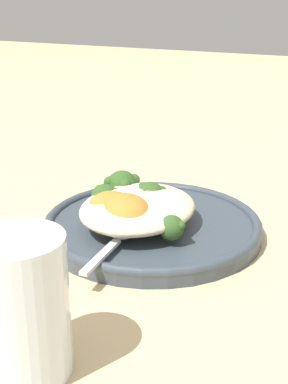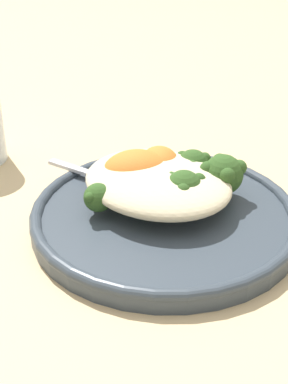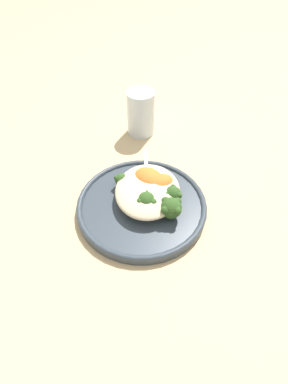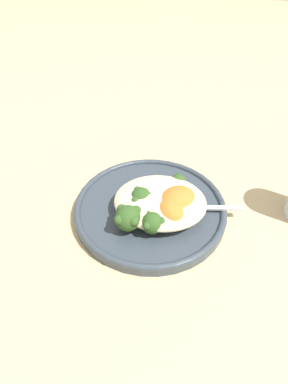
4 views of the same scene
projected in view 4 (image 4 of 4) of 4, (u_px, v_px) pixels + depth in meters
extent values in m
plane|color=#D6B784|center=(159.00, 217.00, 0.53)|extent=(4.00, 4.00, 0.00)
cylinder|color=#38424C|center=(150.00, 209.00, 0.53)|extent=(0.27, 0.27, 0.02)
torus|color=#38424C|center=(150.00, 206.00, 0.53)|extent=(0.27, 0.27, 0.01)
ellipsoid|color=beige|center=(158.00, 203.00, 0.50)|extent=(0.16, 0.13, 0.03)
ellipsoid|color=#ADC675|center=(170.00, 202.00, 0.51)|extent=(0.04, 0.10, 0.02)
sphere|color=#335623|center=(178.00, 182.00, 0.54)|extent=(0.03, 0.03, 0.03)
sphere|color=#335623|center=(178.00, 184.00, 0.53)|extent=(0.01, 0.01, 0.01)
sphere|color=#335623|center=(179.00, 176.00, 0.55)|extent=(0.01, 0.01, 0.01)
ellipsoid|color=#ADC675|center=(164.00, 204.00, 0.51)|extent=(0.05, 0.07, 0.02)
sphere|color=#335623|center=(156.00, 188.00, 0.53)|extent=(0.03, 0.03, 0.03)
sphere|color=#335623|center=(155.00, 190.00, 0.52)|extent=(0.01, 0.01, 0.01)
sphere|color=#335623|center=(156.00, 182.00, 0.53)|extent=(0.01, 0.01, 0.01)
ellipsoid|color=#ADC675|center=(159.00, 208.00, 0.50)|extent=(0.06, 0.02, 0.01)
sphere|color=#335623|center=(141.00, 199.00, 0.50)|extent=(0.04, 0.04, 0.04)
sphere|color=#335623|center=(135.00, 201.00, 0.49)|extent=(0.01, 0.01, 0.01)
sphere|color=#335623|center=(150.00, 197.00, 0.50)|extent=(0.01, 0.01, 0.01)
sphere|color=#335623|center=(138.00, 191.00, 0.51)|extent=(0.01, 0.01, 0.01)
ellipsoid|color=#ADC675|center=(158.00, 213.00, 0.49)|extent=(0.10, 0.07, 0.01)
sphere|color=#335623|center=(128.00, 218.00, 0.47)|extent=(0.04, 0.04, 0.04)
sphere|color=#335623|center=(119.00, 220.00, 0.45)|extent=(0.02, 0.02, 0.02)
sphere|color=#335623|center=(134.00, 221.00, 0.45)|extent=(0.02, 0.02, 0.02)
sphere|color=#335623|center=(136.00, 210.00, 0.47)|extent=(0.02, 0.02, 0.02)
sphere|color=#335623|center=(122.00, 209.00, 0.47)|extent=(0.02, 0.02, 0.02)
ellipsoid|color=#ADC675|center=(163.00, 214.00, 0.49)|extent=(0.04, 0.07, 0.01)
sphere|color=#335623|center=(152.00, 223.00, 0.46)|extent=(0.04, 0.04, 0.04)
sphere|color=#335623|center=(147.00, 226.00, 0.45)|extent=(0.01, 0.01, 0.01)
sphere|color=#335623|center=(161.00, 221.00, 0.46)|extent=(0.01, 0.01, 0.01)
sphere|color=#335623|center=(149.00, 214.00, 0.47)|extent=(0.01, 0.01, 0.01)
ellipsoid|color=orange|center=(170.00, 213.00, 0.48)|extent=(0.07, 0.07, 0.04)
ellipsoid|color=orange|center=(177.00, 202.00, 0.49)|extent=(0.09, 0.09, 0.04)
cube|color=silver|center=(220.00, 208.00, 0.51)|extent=(0.08, 0.02, 0.00)
ellipsoid|color=silver|center=(184.00, 206.00, 0.51)|extent=(0.05, 0.04, 0.01)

